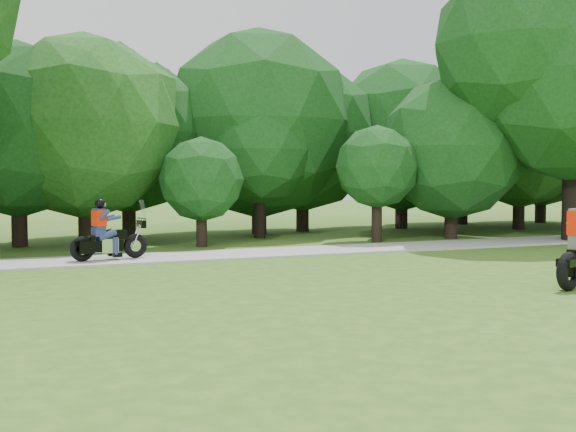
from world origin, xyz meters
TOP-DOWN VIEW (x-y plane):
  - ground at (0.00, 0.00)m, footprint 100.00×100.00m
  - walkway at (0.00, 8.00)m, footprint 60.00×2.20m
  - tree_line at (2.31, 14.28)m, footprint 40.39×12.07m
  - big_tree_east at (10.46, 7.87)m, footprint 9.07×6.89m
  - touring_motorcycle at (-4.47, 7.78)m, footprint 1.97×0.83m

SIDE VIEW (x-z plane):
  - ground at x=0.00m, z-range 0.00..0.00m
  - walkway at x=0.00m, z-range 0.00..0.06m
  - touring_motorcycle at x=-4.47m, z-range -0.15..1.36m
  - tree_line at x=2.31m, z-range -0.17..7.43m
  - big_tree_east at x=10.46m, z-range 0.80..11.26m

